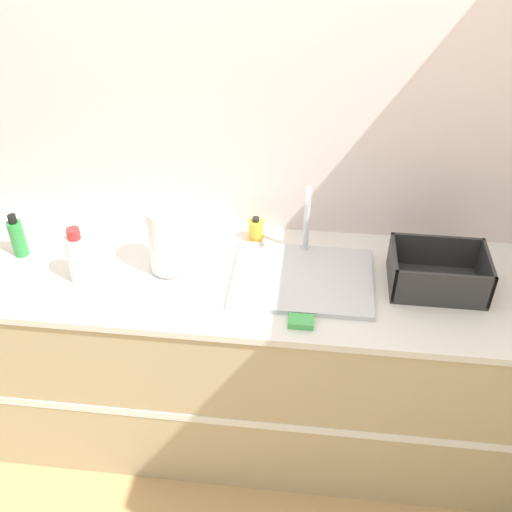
{
  "coord_description": "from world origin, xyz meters",
  "views": [
    {
      "loc": [
        0.32,
        -1.45,
        2.39
      ],
      "look_at": [
        0.12,
        0.3,
        1.05
      ],
      "focal_mm": 42.0,
      "sensor_mm": 36.0,
      "label": 1
    }
  ],
  "objects_px": {
    "sink": "(303,275)",
    "soap_dispenser": "(256,230)",
    "paper_towel_roll": "(166,240)",
    "bottle_white_spray": "(79,257)",
    "dish_rack": "(437,275)",
    "bottle_green": "(18,237)"
  },
  "relations": [
    {
      "from": "bottle_green",
      "to": "soap_dispenser",
      "type": "relative_size",
      "value": 1.68
    },
    {
      "from": "paper_towel_roll",
      "to": "bottle_white_spray",
      "type": "bearing_deg",
      "value": -164.2
    },
    {
      "from": "paper_towel_roll",
      "to": "dish_rack",
      "type": "distance_m",
      "value": 1.02
    },
    {
      "from": "sink",
      "to": "bottle_white_spray",
      "type": "bearing_deg",
      "value": -173.78
    },
    {
      "from": "sink",
      "to": "dish_rack",
      "type": "distance_m",
      "value": 0.5
    },
    {
      "from": "paper_towel_roll",
      "to": "bottle_white_spray",
      "type": "distance_m",
      "value": 0.33
    },
    {
      "from": "sink",
      "to": "soap_dispenser",
      "type": "distance_m",
      "value": 0.31
    },
    {
      "from": "sink",
      "to": "bottle_green",
      "type": "relative_size",
      "value": 2.85
    },
    {
      "from": "paper_towel_roll",
      "to": "sink",
      "type": "bearing_deg",
      "value": 0.19
    },
    {
      "from": "paper_towel_roll",
      "to": "dish_rack",
      "type": "relative_size",
      "value": 0.8
    },
    {
      "from": "paper_towel_roll",
      "to": "bottle_green",
      "type": "distance_m",
      "value": 0.62
    },
    {
      "from": "paper_towel_roll",
      "to": "dish_rack",
      "type": "bearing_deg",
      "value": 0.99
    },
    {
      "from": "bottle_white_spray",
      "to": "sink",
      "type": "bearing_deg",
      "value": 6.22
    },
    {
      "from": "sink",
      "to": "bottle_green",
      "type": "distance_m",
      "value": 1.14
    },
    {
      "from": "paper_towel_roll",
      "to": "bottle_green",
      "type": "xyz_separation_m",
      "value": [
        -0.61,
        0.03,
        -0.06
      ]
    },
    {
      "from": "soap_dispenser",
      "to": "bottle_green",
      "type": "bearing_deg",
      "value": -167.59
    },
    {
      "from": "soap_dispenser",
      "to": "bottle_white_spray",
      "type": "bearing_deg",
      "value": -152.63
    },
    {
      "from": "bottle_white_spray",
      "to": "bottle_green",
      "type": "bearing_deg",
      "value": 157.8
    },
    {
      "from": "dish_rack",
      "to": "soap_dispenser",
      "type": "relative_size",
      "value": 3.16
    },
    {
      "from": "bottle_white_spray",
      "to": "bottle_green",
      "type": "xyz_separation_m",
      "value": [
        -0.3,
        0.12,
        -0.02
      ]
    },
    {
      "from": "sink",
      "to": "paper_towel_roll",
      "type": "height_order",
      "value": "sink"
    },
    {
      "from": "sink",
      "to": "soap_dispenser",
      "type": "bearing_deg",
      "value": 131.43
    }
  ]
}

